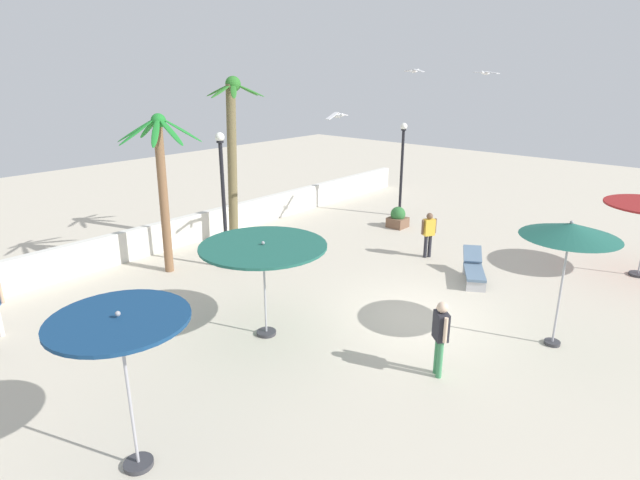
{
  "coord_description": "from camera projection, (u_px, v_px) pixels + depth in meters",
  "views": [
    {
      "loc": [
        -10.63,
        -5.95,
        6.12
      ],
      "look_at": [
        0.0,
        3.34,
        1.4
      ],
      "focal_mm": 28.73,
      "sensor_mm": 36.0,
      "label": 1
    }
  ],
  "objects": [
    {
      "name": "guest_1",
      "position": [
        441.0,
        332.0,
        10.46
      ],
      "size": [
        0.42,
        0.44,
        1.69
      ],
      "color": "#3F8C59",
      "rests_on": "ground_plane"
    },
    {
      "name": "guest_0",
      "position": [
        429.0,
        231.0,
        17.25
      ],
      "size": [
        0.49,
        0.39,
        1.57
      ],
      "color": "#26262D",
      "rests_on": "ground_plane"
    },
    {
      "name": "lamp_post_1",
      "position": [
        224.0,
        199.0,
        15.93
      ],
      "size": [
        0.28,
        0.28,
        4.34
      ],
      "color": "black",
      "rests_on": "ground_plane"
    },
    {
      "name": "lounge_chair_0",
      "position": [
        474.0,
        268.0,
        15.51
      ],
      "size": [
        1.89,
        1.43,
        0.83
      ],
      "color": "#B7B7BC",
      "rests_on": "ground_plane"
    },
    {
      "name": "ground_plane",
      "position": [
        417.0,
        318.0,
        13.24
      ],
      "size": [
        56.0,
        56.0,
        0.0
      ],
      "primitive_type": "plane",
      "color": "beige"
    },
    {
      "name": "patio_umbrella_3",
      "position": [
        570.0,
        231.0,
        11.11
      ],
      "size": [
        2.11,
        2.11,
        3.02
      ],
      "color": "#333338",
      "rests_on": "ground_plane"
    },
    {
      "name": "palm_tree_1",
      "position": [
        233.0,
        146.0,
        17.9
      ],
      "size": [
        2.17,
        1.97,
        5.92
      ],
      "color": "brown",
      "rests_on": "ground_plane"
    },
    {
      "name": "seagull_0",
      "position": [
        337.0,
        115.0,
        15.43
      ],
      "size": [
        1.33,
        0.46,
        0.19
      ],
      "color": "white"
    },
    {
      "name": "patio_umbrella_2",
      "position": [
        263.0,
        249.0,
        11.76
      ],
      "size": [
        2.95,
        2.95,
        2.39
      ],
      "color": "#333338",
      "rests_on": "ground_plane"
    },
    {
      "name": "boundary_wall",
      "position": [
        195.0,
        228.0,
        19.04
      ],
      "size": [
        25.2,
        0.3,
        1.03
      ],
      "primitive_type": "cube",
      "color": "silver",
      "rests_on": "ground_plane"
    },
    {
      "name": "planter",
      "position": [
        398.0,
        218.0,
        20.76
      ],
      "size": [
        0.7,
        0.7,
        0.85
      ],
      "color": "brown",
      "rests_on": "ground_plane"
    },
    {
      "name": "patio_umbrella_1",
      "position": [
        120.0,
        332.0,
        7.54
      ],
      "size": [
        2.08,
        2.08,
        2.78
      ],
      "color": "#333338",
      "rests_on": "ground_plane"
    },
    {
      "name": "seagull_2",
      "position": [
        414.0,
        71.0,
        18.96
      ],
      "size": [
        0.77,
        1.22,
        0.14
      ],
      "color": "white"
    },
    {
      "name": "seagull_1",
      "position": [
        486.0,
        73.0,
        17.77
      ],
      "size": [
        0.66,
        1.18,
        0.14
      ],
      "color": "white"
    },
    {
      "name": "palm_tree_0",
      "position": [
        162.0,
        172.0,
        15.4
      ],
      "size": [
        2.54,
        2.54,
        4.91
      ],
      "color": "brown",
      "rests_on": "ground_plane"
    },
    {
      "name": "lamp_post_2",
      "position": [
        402.0,
        168.0,
        21.87
      ],
      "size": [
        0.29,
        0.29,
        4.0
      ],
      "color": "black",
      "rests_on": "ground_plane"
    }
  ]
}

